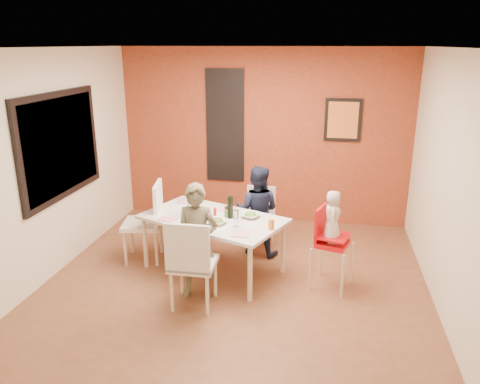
% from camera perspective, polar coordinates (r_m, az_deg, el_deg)
% --- Properties ---
extents(ground, '(4.50, 4.50, 0.00)m').
position_cam_1_polar(ground, '(5.71, -0.57, -11.00)').
color(ground, brown).
rests_on(ground, ground).
extents(ceiling, '(4.50, 4.50, 0.02)m').
position_cam_1_polar(ceiling, '(5.01, -0.67, 17.21)').
color(ceiling, silver).
rests_on(ceiling, wall_back).
extents(wall_back, '(4.50, 0.02, 2.70)m').
position_cam_1_polar(wall_back, '(7.36, 2.85, 6.78)').
color(wall_back, beige).
rests_on(wall_back, ground).
extents(wall_front, '(4.50, 0.02, 2.70)m').
position_cam_1_polar(wall_front, '(3.16, -8.74, -8.66)').
color(wall_front, beige).
rests_on(wall_front, ground).
extents(wall_left, '(0.02, 4.50, 2.70)m').
position_cam_1_polar(wall_left, '(6.05, -22.05, 3.07)').
color(wall_left, beige).
rests_on(wall_left, ground).
extents(wall_right, '(0.02, 4.50, 2.70)m').
position_cam_1_polar(wall_right, '(5.26, 24.19, 0.75)').
color(wall_right, beige).
rests_on(wall_right, ground).
extents(brick_accent_wall, '(4.50, 0.02, 2.70)m').
position_cam_1_polar(brick_accent_wall, '(7.34, 2.83, 6.75)').
color(brick_accent_wall, maroon).
rests_on(brick_accent_wall, ground).
extents(picture_window_frame, '(0.05, 1.70, 1.30)m').
position_cam_1_polar(picture_window_frame, '(6.15, -21.05, 5.34)').
color(picture_window_frame, black).
rests_on(picture_window_frame, wall_left).
extents(picture_window_pane, '(0.02, 1.55, 1.15)m').
position_cam_1_polar(picture_window_pane, '(6.14, -20.93, 5.34)').
color(picture_window_pane, black).
rests_on(picture_window_pane, wall_left).
extents(glassblock_strip, '(0.55, 0.03, 1.70)m').
position_cam_1_polar(glassblock_strip, '(7.41, -1.82, 8.03)').
color(glassblock_strip, silver).
rests_on(glassblock_strip, wall_back).
extents(glassblock_surround, '(0.60, 0.03, 1.76)m').
position_cam_1_polar(glassblock_surround, '(7.40, -1.83, 8.03)').
color(glassblock_surround, black).
rests_on(glassblock_surround, wall_back).
extents(art_print_frame, '(0.54, 0.03, 0.64)m').
position_cam_1_polar(art_print_frame, '(7.21, 12.44, 8.57)').
color(art_print_frame, black).
rests_on(art_print_frame, wall_back).
extents(art_print_canvas, '(0.44, 0.01, 0.54)m').
position_cam_1_polar(art_print_canvas, '(7.19, 12.44, 8.55)').
color(art_print_canvas, orange).
rests_on(art_print_canvas, wall_back).
extents(dining_table, '(1.93, 1.51, 0.71)m').
position_cam_1_polar(dining_table, '(5.76, -3.33, -3.67)').
color(dining_table, silver).
rests_on(dining_table, ground).
extents(chair_near, '(0.48, 0.48, 1.02)m').
position_cam_1_polar(chair_near, '(4.98, -6.01, -8.27)').
color(chair_near, beige).
rests_on(chair_near, ground).
extents(chair_far, '(0.40, 0.40, 0.86)m').
position_cam_1_polar(chair_far, '(6.49, 2.44, -2.73)').
color(chair_far, beige).
rests_on(chair_far, ground).
extents(chair_left, '(0.57, 0.57, 1.05)m').
position_cam_1_polar(chair_left, '(6.18, -11.01, -3.06)').
color(chair_left, white).
rests_on(chair_left, ground).
extents(high_chair, '(0.50, 0.50, 0.97)m').
position_cam_1_polar(high_chair, '(5.50, 10.78, -5.77)').
color(high_chair, red).
rests_on(high_chair, ground).
extents(child_near, '(0.49, 0.32, 1.33)m').
position_cam_1_polar(child_near, '(5.16, -5.27, -6.15)').
color(child_near, brown).
rests_on(child_near, ground).
extents(child_far, '(0.64, 0.53, 1.23)m').
position_cam_1_polar(child_far, '(6.22, 2.12, -2.31)').
color(child_far, '#151B30').
rests_on(child_far, ground).
extents(toddler, '(0.20, 0.30, 0.61)m').
position_cam_1_polar(toddler, '(5.38, 11.21, -2.97)').
color(toddler, beige).
rests_on(toddler, high_chair).
extents(plate_near_left, '(0.25, 0.25, 0.01)m').
position_cam_1_polar(plate_near_left, '(5.73, -8.77, -3.24)').
color(plate_near_left, silver).
rests_on(plate_near_left, dining_table).
extents(plate_far_mid, '(0.26, 0.26, 0.01)m').
position_cam_1_polar(plate_far_mid, '(5.99, -1.78, -2.08)').
color(plate_far_mid, white).
rests_on(plate_far_mid, dining_table).
extents(plate_near_right, '(0.21, 0.21, 0.01)m').
position_cam_1_polar(plate_near_right, '(5.23, 0.08, -5.11)').
color(plate_near_right, white).
rests_on(plate_near_right, dining_table).
extents(plate_far_left, '(0.28, 0.28, 0.01)m').
position_cam_1_polar(plate_far_left, '(6.35, -6.69, -1.06)').
color(plate_far_left, silver).
rests_on(plate_far_left, dining_table).
extents(salad_bowl_a, '(0.28, 0.28, 0.05)m').
position_cam_1_polar(salad_bowl_a, '(5.52, -2.76, -3.64)').
color(salad_bowl_a, white).
rests_on(salad_bowl_a, dining_table).
extents(salad_bowl_b, '(0.29, 0.29, 0.06)m').
position_cam_1_polar(salad_bowl_b, '(5.71, 1.29, -2.86)').
color(salad_bowl_b, silver).
rests_on(salad_bowl_b, dining_table).
extents(wine_bottle, '(0.07, 0.07, 0.27)m').
position_cam_1_polar(wine_bottle, '(5.66, -1.21, -1.89)').
color(wine_bottle, black).
rests_on(wine_bottle, dining_table).
extents(wine_glass_a, '(0.07, 0.07, 0.19)m').
position_cam_1_polar(wine_glass_a, '(5.48, -4.17, -3.05)').
color(wine_glass_a, silver).
rests_on(wine_glass_a, dining_table).
extents(wine_glass_b, '(0.07, 0.07, 0.20)m').
position_cam_1_polar(wine_glass_b, '(5.41, -0.48, -3.23)').
color(wine_glass_b, white).
rests_on(wine_glass_b, dining_table).
extents(paper_towel_roll, '(0.13, 0.13, 0.29)m').
position_cam_1_polar(paper_towel_roll, '(5.78, -5.90, -1.47)').
color(paper_towel_roll, white).
rests_on(paper_towel_roll, dining_table).
extents(condiment_red, '(0.04, 0.04, 0.14)m').
position_cam_1_polar(condiment_red, '(5.66, -3.07, -2.61)').
color(condiment_red, red).
rests_on(condiment_red, dining_table).
extents(condiment_green, '(0.03, 0.03, 0.13)m').
position_cam_1_polar(condiment_green, '(5.60, -1.70, -2.86)').
color(condiment_green, '#337828').
rests_on(condiment_green, dining_table).
extents(condiment_brown, '(0.04, 0.04, 0.14)m').
position_cam_1_polar(condiment_brown, '(5.71, -1.72, -2.41)').
color(condiment_brown, brown).
rests_on(condiment_brown, dining_table).
extents(sippy_cup, '(0.07, 0.07, 0.12)m').
position_cam_1_polar(sippy_cup, '(5.36, 3.83, -3.97)').
color(sippy_cup, orange).
rests_on(sippy_cup, dining_table).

